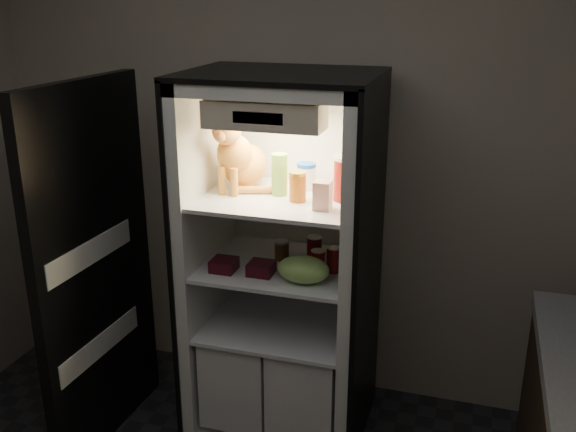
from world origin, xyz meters
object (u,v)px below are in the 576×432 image
at_px(soda_can_c, 318,262).
at_px(grape_bag, 303,269).
at_px(mayo_tub, 306,176).
at_px(condiment_jar, 282,250).
at_px(berry_box_right, 261,268).
at_px(pepper_jar, 347,178).
at_px(salsa_jar, 298,187).
at_px(berry_box_left, 224,265).
at_px(tabby_cat, 240,158).
at_px(refrigerator, 284,286).
at_px(parmesan_shaker, 279,174).
at_px(soda_can_a, 314,250).
at_px(cream_carton, 323,195).
at_px(soda_can_b, 334,260).

height_order(soda_can_c, grape_bag, same).
height_order(mayo_tub, condiment_jar, mayo_tub).
bearing_deg(berry_box_right, pepper_jar, 26.02).
bearing_deg(pepper_jar, mayo_tub, 151.77).
bearing_deg(condiment_jar, salsa_jar, -41.91).
bearing_deg(grape_bag, berry_box_left, 178.55).
height_order(tabby_cat, salsa_jar, tabby_cat).
distance_m(pepper_jar, berry_box_left, 0.72).
distance_m(refrigerator, berry_box_left, 0.37).
height_order(refrigerator, berry_box_right, refrigerator).
distance_m(parmesan_shaker, soda_can_a, 0.42).
bearing_deg(mayo_tub, berry_box_right, -114.53).
bearing_deg(parmesan_shaker, tabby_cat, 169.88).
relative_size(salsa_jar, berry_box_right, 1.20).
relative_size(cream_carton, condiment_jar, 1.30).
relative_size(salsa_jar, berry_box_left, 1.20).
relative_size(soda_can_b, soda_can_c, 1.03).
height_order(parmesan_shaker, cream_carton, parmesan_shaker).
bearing_deg(tabby_cat, salsa_jar, -10.72).
xyz_separation_m(parmesan_shaker, grape_bag, (0.18, -0.19, -0.39)).
xyz_separation_m(refrigerator, parmesan_shaker, (-0.01, -0.04, 0.60)).
bearing_deg(grape_bag, berry_box_right, 173.87).
xyz_separation_m(refrigerator, soda_can_c, (0.21, -0.13, 0.21)).
distance_m(soda_can_c, berry_box_left, 0.45).
bearing_deg(berry_box_left, parmesan_shaker, 39.03).
bearing_deg(soda_can_c, refrigerator, 148.03).
bearing_deg(berry_box_left, soda_can_b, 15.17).
relative_size(soda_can_c, grape_bag, 0.50).
xyz_separation_m(salsa_jar, grape_bag, (0.06, -0.12, -0.36)).
relative_size(berry_box_left, berry_box_right, 1.00).
bearing_deg(parmesan_shaker, refrigerator, 75.71).
bearing_deg(cream_carton, berry_box_left, -176.58).
distance_m(refrigerator, mayo_tub, 0.58).
relative_size(parmesan_shaker, mayo_tub, 1.54).
xyz_separation_m(refrigerator, soda_can_a, (0.16, 0.00, 0.22)).
xyz_separation_m(soda_can_b, berry_box_right, (-0.32, -0.13, -0.03)).
bearing_deg(grape_bag, soda_can_a, 92.18).
xyz_separation_m(tabby_cat, mayo_tub, (0.31, 0.09, -0.09)).
bearing_deg(pepper_jar, soda_can_a, 169.30).
bearing_deg(soda_can_c, parmesan_shaker, 156.84).
xyz_separation_m(pepper_jar, condiment_jar, (-0.32, 0.02, -0.41)).
xyz_separation_m(refrigerator, berry_box_right, (-0.05, -0.21, 0.18)).
distance_m(soda_can_a, condiment_jar, 0.17).
height_order(refrigerator, grape_bag, refrigerator).
bearing_deg(refrigerator, cream_carton, -38.34).
bearing_deg(cream_carton, parmesan_shaker, 148.48).
bearing_deg(cream_carton, berry_box_right, -176.96).
bearing_deg(condiment_jar, tabby_cat, 177.39).
height_order(cream_carton, soda_can_c, cream_carton).
relative_size(cream_carton, berry_box_right, 1.11).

